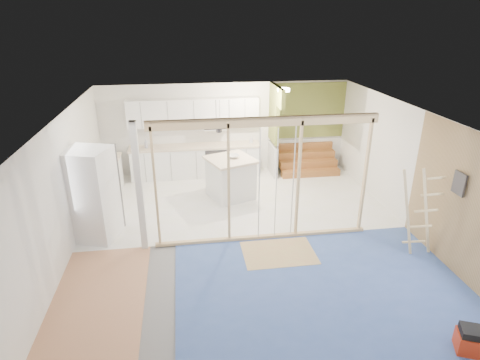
{
  "coord_description": "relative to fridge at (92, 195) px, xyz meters",
  "views": [
    {
      "loc": [
        -1.23,
        -7.11,
        4.34
      ],
      "look_at": [
        -0.09,
        0.6,
        1.11
      ],
      "focal_mm": 30.0,
      "sensor_mm": 36.0,
      "label": 1
    }
  ],
  "objects": [
    {
      "name": "room",
      "position": [
        3.11,
        -0.58,
        0.33
      ],
      "size": [
        7.01,
        8.01,
        2.61
      ],
      "color": "slate",
      "rests_on": "ground"
    },
    {
      "name": "floor_overlays",
      "position": [
        3.18,
        -0.52,
        -0.96
      ],
      "size": [
        7.0,
        8.0,
        0.03
      ],
      "color": "white",
      "rests_on": "room"
    },
    {
      "name": "stud_frame",
      "position": [
        2.84,
        -0.58,
        0.64
      ],
      "size": [
        4.66,
        0.14,
        2.6
      ],
      "color": "tan",
      "rests_on": "room"
    },
    {
      "name": "base_cabinets",
      "position": [
        1.5,
        2.78,
        -0.5
      ],
      "size": [
        4.45,
        2.24,
        0.93
      ],
      "color": "white",
      "rests_on": "room"
    },
    {
      "name": "upper_cabinets",
      "position": [
        2.27,
        3.23,
        0.85
      ],
      "size": [
        3.6,
        0.41,
        0.85
      ],
      "color": "white",
      "rests_on": "room"
    },
    {
      "name": "green_partition",
      "position": [
        5.15,
        3.07,
        -0.02
      ],
      "size": [
        2.25,
        1.51,
        2.6
      ],
      "color": "olive",
      "rests_on": "room"
    },
    {
      "name": "pot_rack",
      "position": [
        2.8,
        1.31,
        1.03
      ],
      "size": [
        0.52,
        0.52,
        0.72
      ],
      "color": "black",
      "rests_on": "room"
    },
    {
      "name": "electrical_panel",
      "position": [
        6.54,
        -1.98,
        0.68
      ],
      "size": [
        0.04,
        0.3,
        0.4
      ],
      "primitive_type": "cube",
      "color": "#3D3D42",
      "rests_on": "room"
    },
    {
      "name": "ceiling_light",
      "position": [
        4.51,
        2.42,
        1.57
      ],
      "size": [
        0.32,
        0.32,
        0.08
      ],
      "primitive_type": "cylinder",
      "color": "#FFEABF",
      "rests_on": "room"
    },
    {
      "name": "fridge",
      "position": [
        0.0,
        0.0,
        0.0
      ],
      "size": [
        1.05,
        1.02,
        1.93
      ],
      "rotation": [
        0.0,
        0.0,
        -0.3
      ],
      "color": "white",
      "rests_on": "room"
    },
    {
      "name": "island",
      "position": [
        3.01,
        1.56,
        -0.45
      ],
      "size": [
        1.38,
        1.38,
        1.05
      ],
      "rotation": [
        0.0,
        0.0,
        0.36
      ],
      "color": "white",
      "rests_on": "room"
    },
    {
      "name": "bowl",
      "position": [
        3.1,
        1.62,
        0.12
      ],
      "size": [
        0.33,
        0.33,
        0.07
      ],
      "primitive_type": "imported",
      "rotation": [
        0.0,
        0.0,
        -0.18
      ],
      "color": "silver",
      "rests_on": "island"
    },
    {
      "name": "soap_bottle_a",
      "position": [
        0.87,
        3.08,
        0.1
      ],
      "size": [
        0.13,
        0.13,
        0.27
      ],
      "primitive_type": "imported",
      "rotation": [
        0.0,
        0.0,
        -0.29
      ],
      "color": "#9FA0B1",
      "rests_on": "base_cabinets"
    },
    {
      "name": "soap_bottle_b",
      "position": [
        3.81,
        3.14,
        0.06
      ],
      "size": [
        0.11,
        0.11,
        0.2
      ],
      "primitive_type": "imported",
      "rotation": [
        0.0,
        0.0,
        -0.31
      ],
      "color": "silver",
      "rests_on": "base_cabinets"
    },
    {
      "name": "toolbox",
      "position": [
        5.67,
        -3.98,
        -0.78
      ],
      "size": [
        0.51,
        0.45,
        0.4
      ],
      "rotation": [
        0.0,
        0.0,
        -0.4
      ],
      "color": "#AC290F",
      "rests_on": "room"
    },
    {
      "name": "ladder",
      "position": [
        6.22,
        -1.52,
        -0.08
      ],
      "size": [
        0.91,
        0.19,
        1.73
      ],
      "rotation": [
        0.0,
        0.0,
        -0.39
      ],
      "color": "#DDC387",
      "rests_on": "room"
    }
  ]
}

